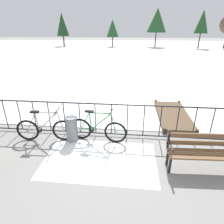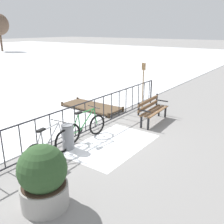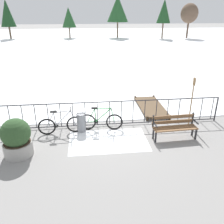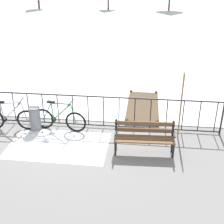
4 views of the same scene
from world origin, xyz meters
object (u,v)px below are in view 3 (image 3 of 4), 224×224
(bicycle_second, at_px, (61,125))
(park_bench, at_px, (174,125))
(bicycle_near_railing, at_px, (101,121))
(planter_with_shrub, at_px, (16,138))
(trash_bin, at_px, (81,122))
(oar_upright, at_px, (192,99))

(bicycle_second, bearing_deg, park_bench, -10.82)
(bicycle_near_railing, xyz_separation_m, park_bench, (2.61, -0.93, 0.14))
(park_bench, bearing_deg, planter_with_shrub, -174.37)
(trash_bin, height_order, oar_upright, oar_upright)
(bicycle_second, xyz_separation_m, planter_with_shrub, (-1.25, -1.32, 0.25))
(bicycle_second, height_order, oar_upright, oar_upright)
(trash_bin, bearing_deg, oar_upright, 0.91)
(planter_with_shrub, xyz_separation_m, trash_bin, (2.01, 1.42, -0.25))
(planter_with_shrub, bearing_deg, bicycle_near_railing, 27.83)
(planter_with_shrub, xyz_separation_m, oar_upright, (6.37, 1.49, 0.52))
(park_bench, height_order, planter_with_shrub, planter_with_shrub)
(park_bench, height_order, oar_upright, oar_upright)
(oar_upright, bearing_deg, bicycle_second, -178.13)
(bicycle_second, distance_m, trash_bin, 0.76)
(bicycle_second, height_order, planter_with_shrub, planter_with_shrub)
(park_bench, bearing_deg, bicycle_near_railing, 160.36)
(bicycle_second, distance_m, oar_upright, 5.18)
(bicycle_near_railing, xyz_separation_m, trash_bin, (-0.76, -0.04, 0.00))
(bicycle_second, bearing_deg, planter_with_shrub, -133.58)
(bicycle_near_railing, distance_m, trash_bin, 0.76)
(park_bench, relative_size, trash_bin, 2.21)
(trash_bin, xyz_separation_m, oar_upright, (4.36, 0.07, 0.76))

